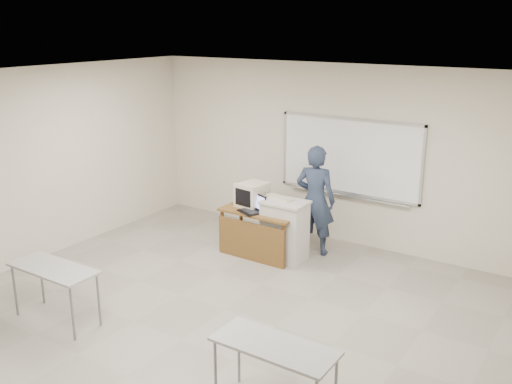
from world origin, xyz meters
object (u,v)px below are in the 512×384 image
Objects in this scene: whiteboard at (349,158)px; crt_monitor at (253,195)px; podium at (285,230)px; laptop at (252,208)px; instructor_desk at (258,226)px; mouse at (293,214)px; presenter at (315,200)px; keyboard at (279,198)px.

crt_monitor is at bearing -135.85° from whiteboard.
laptop reaches higher than podium.
instructor_desk is 0.62m from mouse.
whiteboard reaches higher than instructor_desk.
mouse is at bearing 67.29° from presenter.
crt_monitor is at bearing 144.93° from laptop.
instructor_desk is at bearing -123.83° from whiteboard.
crt_monitor is (-1.17, -1.13, -0.54)m from whiteboard.
keyboard is at bearing 151.20° from podium.
whiteboard is 2.57× the size of podium.
laptop is (-0.52, -0.16, 0.32)m from podium.
laptop is at bearing -171.78° from instructor_desk.
keyboard reaches higher than mouse.
podium is (0.42, 0.14, -0.04)m from instructor_desk.
instructor_desk is at bearing -161.50° from podium.
podium reaches higher than mouse.
instructor_desk is 2.75× the size of crt_monitor.
mouse is 0.06× the size of presenter.
crt_monitor is (-0.67, 0.09, 0.45)m from podium.
laptop is at bearing -126.37° from whiteboard.
laptop reaches higher than mouse.
podium is (-0.50, -1.22, -0.99)m from whiteboard.
whiteboard is 1.39× the size of presenter.
keyboard is at bearing 168.26° from mouse.
instructor_desk is at bearing -126.46° from keyboard.
crt_monitor reaches higher than instructor_desk.
presenter is (0.13, 0.50, 0.12)m from mouse.
presenter is (0.68, 0.66, 0.37)m from instructor_desk.
whiteboard is 5.13× the size of keyboard.
mouse is (0.13, 0.01, 0.28)m from podium.
keyboard is 0.60m from presenter.
laptop is at bearing -133.68° from keyboard.
presenter is (0.41, 0.43, -0.09)m from keyboard.
laptop is (-0.10, -0.01, 0.29)m from instructor_desk.
laptop is 0.20× the size of presenter.
presenter reaches higher than keyboard.
crt_monitor is 1.02m from presenter.
whiteboard is 0.95m from presenter.
mouse is 0.22× the size of keyboard.
crt_monitor reaches higher than podium.
podium is 2.06× the size of crt_monitor.
whiteboard is 1.45m from mouse.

